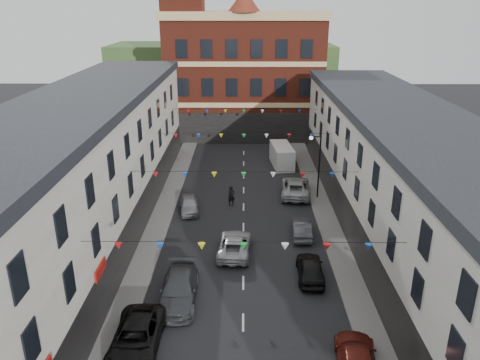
{
  "coord_description": "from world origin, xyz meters",
  "views": [
    {
      "loc": [
        0.01,
        -25.83,
        16.87
      ],
      "look_at": [
        -0.29,
        9.04,
        3.68
      ],
      "focal_mm": 35.0,
      "sensor_mm": 36.0,
      "label": 1
    }
  ],
  "objects_px": {
    "car_right_c": "(356,360)",
    "pedestrian": "(231,196)",
    "car_right_f": "(295,187)",
    "car_right_e": "(301,228)",
    "moving_car": "(235,245)",
    "street_lamp": "(317,158)",
    "car_left_d": "(179,289)",
    "car_right_d": "(310,268)",
    "car_left_c": "(136,338)",
    "car_left_e": "(189,204)",
    "white_van": "(282,156)"
  },
  "relations": [
    {
      "from": "car_right_d",
      "to": "moving_car",
      "type": "bearing_deg",
      "value": -30.95
    },
    {
      "from": "car_right_e",
      "to": "car_right_f",
      "type": "relative_size",
      "value": 0.71
    },
    {
      "from": "car_right_d",
      "to": "white_van",
      "type": "xyz_separation_m",
      "value": [
        -0.16,
        22.81,
        0.43
      ]
    },
    {
      "from": "car_left_d",
      "to": "pedestrian",
      "type": "bearing_deg",
      "value": 77.97
    },
    {
      "from": "car_right_e",
      "to": "moving_car",
      "type": "relative_size",
      "value": 0.81
    },
    {
      "from": "car_right_c",
      "to": "car_right_d",
      "type": "relative_size",
      "value": 1.16
    },
    {
      "from": "car_right_c",
      "to": "car_left_c",
      "type": "bearing_deg",
      "value": 0.16
    },
    {
      "from": "car_left_d",
      "to": "moving_car",
      "type": "height_order",
      "value": "car_left_d"
    },
    {
      "from": "car_right_e",
      "to": "moving_car",
      "type": "bearing_deg",
      "value": 30.24
    },
    {
      "from": "street_lamp",
      "to": "pedestrian",
      "type": "xyz_separation_m",
      "value": [
        -7.63,
        -1.65,
        -2.99
      ]
    },
    {
      "from": "car_right_f",
      "to": "car_right_e",
      "type": "bearing_deg",
      "value": 92.33
    },
    {
      "from": "car_right_d",
      "to": "car_right_e",
      "type": "distance_m",
      "value": 5.96
    },
    {
      "from": "car_right_d",
      "to": "car_left_e",
      "type": "bearing_deg",
      "value": -46.9
    },
    {
      "from": "white_van",
      "to": "car_left_e",
      "type": "bearing_deg",
      "value": -131.56
    },
    {
      "from": "car_right_f",
      "to": "street_lamp",
      "type": "bearing_deg",
      "value": 158.11
    },
    {
      "from": "car_left_e",
      "to": "car_left_d",
      "type": "bearing_deg",
      "value": -94.11
    },
    {
      "from": "pedestrian",
      "to": "white_van",
      "type": "bearing_deg",
      "value": 41.09
    },
    {
      "from": "car_right_e",
      "to": "white_van",
      "type": "distance_m",
      "value": 16.86
    },
    {
      "from": "street_lamp",
      "to": "car_left_e",
      "type": "relative_size",
      "value": 1.58
    },
    {
      "from": "car_right_f",
      "to": "car_left_d",
      "type": "bearing_deg",
      "value": 67.45
    },
    {
      "from": "car_right_e",
      "to": "car_left_d",
      "type": "bearing_deg",
      "value": 47.73
    },
    {
      "from": "car_right_c",
      "to": "car_right_e",
      "type": "relative_size",
      "value": 1.22
    },
    {
      "from": "street_lamp",
      "to": "car_right_e",
      "type": "distance_m",
      "value": 8.36
    },
    {
      "from": "moving_car",
      "to": "car_right_f",
      "type": "bearing_deg",
      "value": -112.8
    },
    {
      "from": "car_right_c",
      "to": "car_right_f",
      "type": "relative_size",
      "value": 0.86
    },
    {
      "from": "car_right_c",
      "to": "pedestrian",
      "type": "distance_m",
      "value": 21.13
    },
    {
      "from": "car_right_d",
      "to": "pedestrian",
      "type": "xyz_separation_m",
      "value": [
        -5.45,
        11.72,
        0.21
      ]
    },
    {
      "from": "car_left_d",
      "to": "car_right_c",
      "type": "distance_m",
      "value": 11.03
    },
    {
      "from": "car_left_d",
      "to": "car_right_c",
      "type": "bearing_deg",
      "value": -32.81
    },
    {
      "from": "car_left_e",
      "to": "white_van",
      "type": "height_order",
      "value": "white_van"
    },
    {
      "from": "car_left_d",
      "to": "white_van",
      "type": "distance_m",
      "value": 26.61
    },
    {
      "from": "street_lamp",
      "to": "moving_car",
      "type": "xyz_separation_m",
      "value": [
        -7.17,
        -10.12,
        -3.23
      ]
    },
    {
      "from": "car_right_c",
      "to": "pedestrian",
      "type": "relative_size",
      "value": 2.63
    },
    {
      "from": "car_right_d",
      "to": "car_right_c",
      "type": "bearing_deg",
      "value": 99.74
    },
    {
      "from": "car_right_d",
      "to": "car_right_f",
      "type": "bearing_deg",
      "value": -89.82
    },
    {
      "from": "car_right_f",
      "to": "car_right_c",
      "type": "bearing_deg",
      "value": 96.57
    },
    {
      "from": "car_left_c",
      "to": "pedestrian",
      "type": "height_order",
      "value": "pedestrian"
    },
    {
      "from": "street_lamp",
      "to": "car_left_e",
      "type": "distance_m",
      "value": 12.07
    },
    {
      "from": "car_left_e",
      "to": "pedestrian",
      "type": "distance_m",
      "value": 3.85
    },
    {
      "from": "car_left_c",
      "to": "car_left_d",
      "type": "distance_m",
      "value": 4.66
    },
    {
      "from": "car_right_c",
      "to": "white_van",
      "type": "bearing_deg",
      "value": -79.95
    },
    {
      "from": "car_right_c",
      "to": "pedestrian",
      "type": "xyz_separation_m",
      "value": [
        -6.58,
        20.08,
        0.22
      ]
    },
    {
      "from": "car_left_d",
      "to": "car_right_d",
      "type": "bearing_deg",
      "value": 16.15
    },
    {
      "from": "street_lamp",
      "to": "car_right_c",
      "type": "xyz_separation_m",
      "value": [
        -1.05,
        -21.73,
        -3.2
      ]
    },
    {
      "from": "car_left_e",
      "to": "car_right_e",
      "type": "bearing_deg",
      "value": -33.68
    },
    {
      "from": "car_left_d",
      "to": "white_van",
      "type": "height_order",
      "value": "white_van"
    },
    {
      "from": "car_right_d",
      "to": "car_right_f",
      "type": "distance_m",
      "value": 14.24
    },
    {
      "from": "moving_car",
      "to": "car_left_e",
      "type": "bearing_deg",
      "value": -56.77
    },
    {
      "from": "car_right_d",
      "to": "white_van",
      "type": "bearing_deg",
      "value": -87.53
    },
    {
      "from": "car_left_c",
      "to": "car_right_c",
      "type": "bearing_deg",
      "value": -7.65
    }
  ]
}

